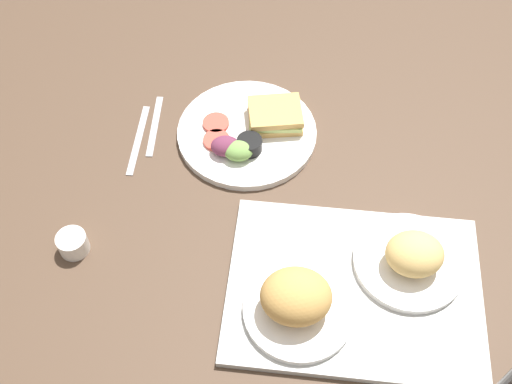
% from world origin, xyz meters
% --- Properties ---
extents(ground_plane, '(1.90, 1.50, 0.03)m').
position_xyz_m(ground_plane, '(0.00, 0.00, -0.01)').
color(ground_plane, '#4C3828').
extents(serving_tray, '(0.47, 0.36, 0.02)m').
position_xyz_m(serving_tray, '(-0.16, 0.21, 0.01)').
color(serving_tray, '#B2B2AD').
rests_on(serving_tray, ground_plane).
extents(bread_plate_near, '(0.20, 0.20, 0.08)m').
position_xyz_m(bread_plate_near, '(-0.26, 0.17, 0.05)').
color(bread_plate_near, white).
rests_on(bread_plate_near, serving_tray).
extents(bread_plate_far, '(0.19, 0.19, 0.10)m').
position_xyz_m(bread_plate_far, '(-0.06, 0.26, 0.06)').
color(bread_plate_far, white).
rests_on(bread_plate_far, serving_tray).
extents(plate_with_salad, '(0.29, 0.29, 0.05)m').
position_xyz_m(plate_with_salad, '(0.04, -0.14, 0.02)').
color(plate_with_salad, white).
rests_on(plate_with_salad, ground_plane).
extents(espresso_cup, '(0.06, 0.06, 0.04)m').
position_xyz_m(espresso_cup, '(0.36, 0.14, 0.02)').
color(espresso_cup, silver).
rests_on(espresso_cup, ground_plane).
extents(fork, '(0.02, 0.17, 0.01)m').
position_xyz_m(fork, '(0.25, -0.17, 0.00)').
color(fork, '#B7B7BC').
rests_on(fork, ground_plane).
extents(knife, '(0.02, 0.19, 0.01)m').
position_xyz_m(knife, '(0.28, -0.13, 0.00)').
color(knife, '#B7B7BC').
rests_on(knife, ground_plane).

